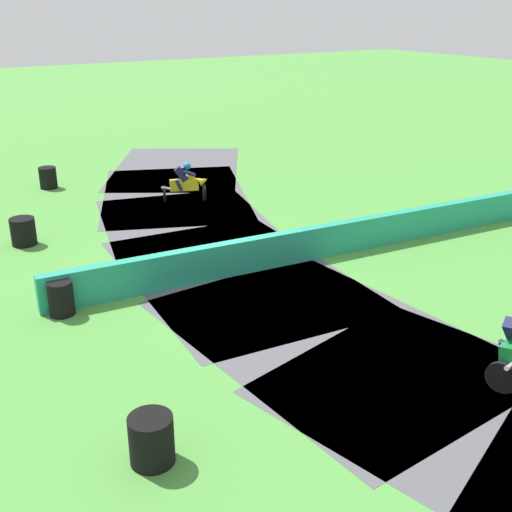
# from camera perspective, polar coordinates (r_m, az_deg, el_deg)

# --- Properties ---
(ground_plane) EXTENTS (120.00, 120.00, 0.00)m
(ground_plane) POSITION_cam_1_polar(r_m,az_deg,el_deg) (16.61, -2.09, -1.64)
(ground_plane) COLOR #4C933D
(track_asphalt) EXTENTS (10.45, 31.68, 0.01)m
(track_asphalt) POSITION_cam_1_polar(r_m,az_deg,el_deg) (17.13, 1.73, -0.85)
(track_asphalt) COLOR #515156
(track_asphalt) RESTS_ON ground
(safety_barrier) EXTENTS (19.87, 1.75, 0.90)m
(safety_barrier) POSITION_cam_1_polar(r_m,az_deg,el_deg) (19.00, 11.88, 2.45)
(safety_barrier) COLOR #239375
(safety_barrier) RESTS_ON ground
(motorcycle_lead_yellow) EXTENTS (1.70, 1.18, 1.42)m
(motorcycle_lead_yellow) POSITION_cam_1_polar(r_m,az_deg,el_deg) (22.66, -6.25, 6.50)
(motorcycle_lead_yellow) COLOR black
(motorcycle_lead_yellow) RESTS_ON ground
(tire_stack_near) EXTENTS (0.64, 0.64, 0.80)m
(tire_stack_near) POSITION_cam_1_polar(r_m,az_deg,el_deg) (25.48, -18.08, 6.66)
(tire_stack_near) COLOR black
(tire_stack_near) RESTS_ON ground
(tire_stack_mid_a) EXTENTS (0.71, 0.71, 0.80)m
(tire_stack_mid_a) POSITION_cam_1_polar(r_m,az_deg,el_deg) (19.67, -20.07, 2.07)
(tire_stack_mid_a) COLOR black
(tire_stack_mid_a) RESTS_ON ground
(tire_stack_mid_b) EXTENTS (0.57, 0.57, 0.80)m
(tire_stack_mid_b) POSITION_cam_1_polar(r_m,az_deg,el_deg) (15.02, -17.02, -3.62)
(tire_stack_mid_b) COLOR black
(tire_stack_mid_b) RESTS_ON ground
(tire_stack_far) EXTENTS (0.70, 0.70, 0.80)m
(tire_stack_far) POSITION_cam_1_polar(r_m,az_deg,el_deg) (10.24, -9.32, -15.88)
(tire_stack_far) COLOR black
(tire_stack_far) RESTS_ON ground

